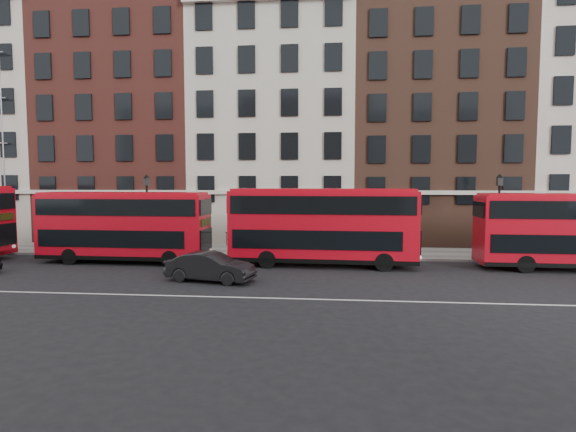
# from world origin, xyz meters

# --- Properties ---
(ground) EXTENTS (120.00, 120.00, 0.00)m
(ground) POSITION_xyz_m (0.00, 0.00, 0.00)
(ground) COLOR black
(ground) RESTS_ON ground
(pavement) EXTENTS (80.00, 5.00, 0.15)m
(pavement) POSITION_xyz_m (0.00, 10.50, 0.07)
(pavement) COLOR slate
(pavement) RESTS_ON ground
(kerb) EXTENTS (80.00, 0.30, 0.16)m
(kerb) POSITION_xyz_m (0.00, 8.00, 0.08)
(kerb) COLOR gray
(kerb) RESTS_ON ground
(road_centre_line) EXTENTS (70.00, 0.12, 0.01)m
(road_centre_line) POSITION_xyz_m (0.00, -2.00, 0.01)
(road_centre_line) COLOR white
(road_centre_line) RESTS_ON ground
(building_terrace) EXTENTS (64.00, 11.95, 22.00)m
(building_terrace) POSITION_xyz_m (-0.31, 17.88, 10.24)
(building_terrace) COLOR #AEA597
(building_terrace) RESTS_ON ground
(bus_b) EXTENTS (10.39, 2.76, 4.34)m
(bus_b) POSITION_xyz_m (-7.96, 5.68, 2.33)
(bus_b) COLOR #BB0918
(bus_b) RESTS_ON ground
(bus_c) EXTENTS (10.99, 3.09, 4.57)m
(bus_c) POSITION_xyz_m (4.17, 5.68, 2.45)
(bus_c) COLOR #BB0918
(bus_c) RESTS_ON ground
(bus_d) EXTENTS (10.35, 2.74, 4.32)m
(bus_d) POSITION_xyz_m (18.18, 5.68, 2.32)
(bus_d) COLOR #BB0918
(bus_d) RESTS_ON ground
(car_front) EXTENTS (4.64, 2.39, 1.46)m
(car_front) POSITION_xyz_m (-1.28, 1.02, 0.73)
(car_front) COLOR black
(car_front) RESTS_ON ground
(lamp_post_left) EXTENTS (0.44, 0.44, 5.33)m
(lamp_post_left) POSITION_xyz_m (-7.72, 8.70, 3.08)
(lamp_post_left) COLOR black
(lamp_post_left) RESTS_ON pavement
(lamp_post_right) EXTENTS (0.44, 0.44, 5.33)m
(lamp_post_right) POSITION_xyz_m (15.40, 9.21, 3.08)
(lamp_post_right) COLOR black
(lamp_post_right) RESTS_ON pavement
(iron_railings) EXTENTS (6.60, 0.06, 1.00)m
(iron_railings) POSITION_xyz_m (0.00, 12.70, 0.65)
(iron_railings) COLOR black
(iron_railings) RESTS_ON pavement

